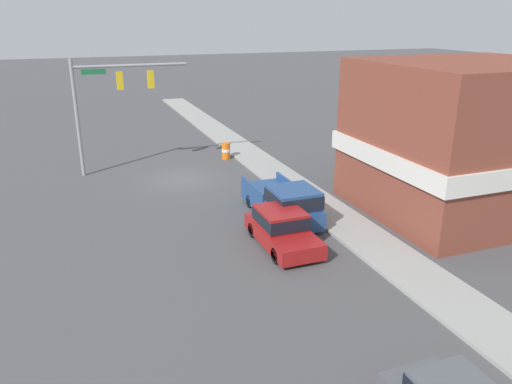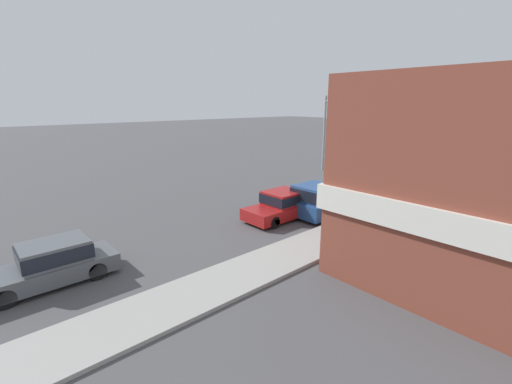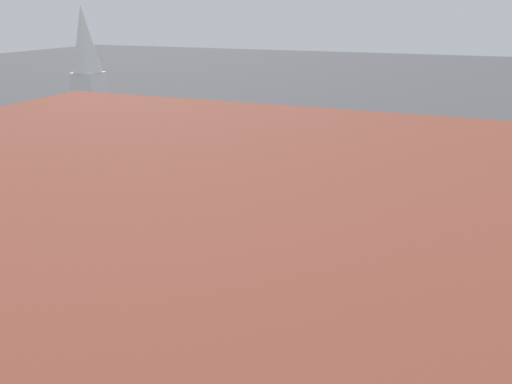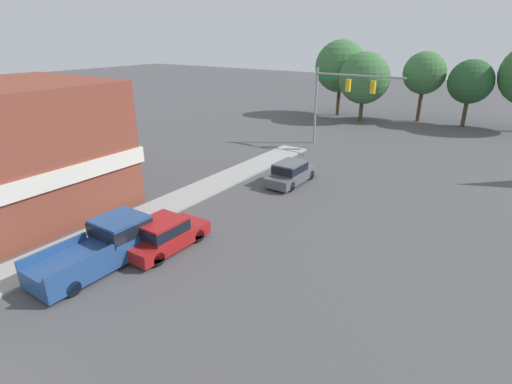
% 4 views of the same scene
% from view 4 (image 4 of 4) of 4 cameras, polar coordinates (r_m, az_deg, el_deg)
% --- Properties ---
extents(far_signal_assembly, '(7.92, 0.49, 6.91)m').
position_cam_4_polar(far_signal_assembly, '(36.97, 12.17, 13.92)').
color(far_signal_assembly, gray).
rests_on(far_signal_assembly, ground).
extents(car_lead, '(1.95, 4.34, 1.57)m').
position_cam_4_polar(car_lead, '(19.71, -13.05, -5.82)').
color(car_lead, black).
rests_on(car_lead, ground).
extents(car_second_ahead, '(1.77, 4.54, 1.56)m').
position_cam_4_polar(car_second_ahead, '(27.72, 5.00, 2.82)').
color(car_second_ahead, black).
rests_on(car_second_ahead, ground).
extents(pickup_truck_parked, '(2.11, 5.49, 1.91)m').
position_cam_4_polar(pickup_truck_parked, '(19.22, -20.89, -7.10)').
color(pickup_truck_parked, black).
rests_on(pickup_truck_parked, ground).
extents(corner_brick_building, '(9.86, 8.92, 7.32)m').
position_cam_4_polar(corner_brick_building, '(26.45, -30.31, 5.29)').
color(corner_brick_building, brown).
rests_on(corner_brick_building, ground).
extents(backdrop_tree_left_far, '(6.27, 6.27, 9.13)m').
position_cam_4_polar(backdrop_tree_left_far, '(52.44, 12.04, 17.15)').
color(backdrop_tree_left_far, '#4C3823').
rests_on(backdrop_tree_left_far, ground).
extents(backdrop_tree_left_mid, '(5.85, 5.85, 7.91)m').
position_cam_4_polar(backdrop_tree_left_mid, '(49.27, 15.18, 15.44)').
color(backdrop_tree_left_mid, '#4C3823').
rests_on(backdrop_tree_left_mid, ground).
extents(backdrop_tree_center, '(4.76, 4.76, 7.93)m').
position_cam_4_polar(backdrop_tree_center, '(51.40, 22.93, 15.38)').
color(backdrop_tree_center, '#4C3823').
rests_on(backdrop_tree_center, ground).
extents(backdrop_tree_right_mid, '(4.70, 4.70, 7.23)m').
position_cam_4_polar(backdrop_tree_right_mid, '(50.54, 28.32, 13.69)').
color(backdrop_tree_right_mid, '#4C3823').
rests_on(backdrop_tree_right_mid, ground).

